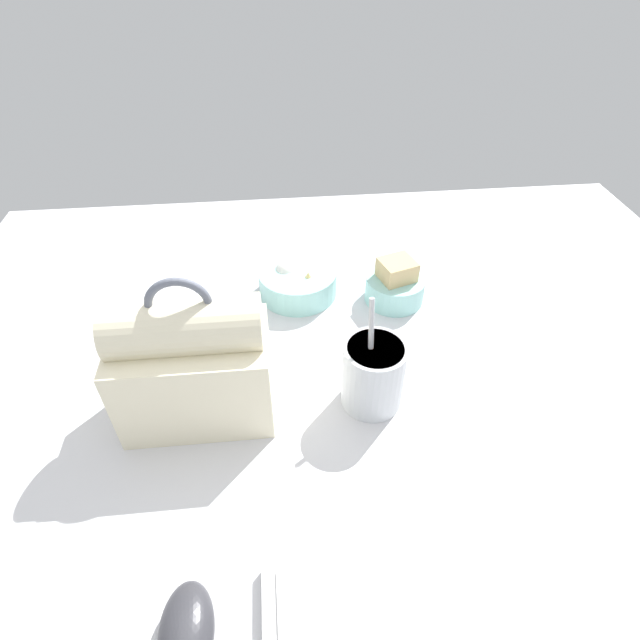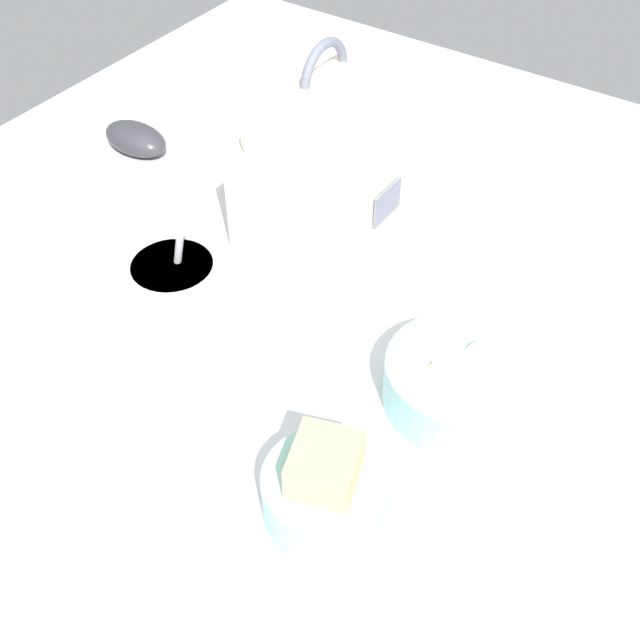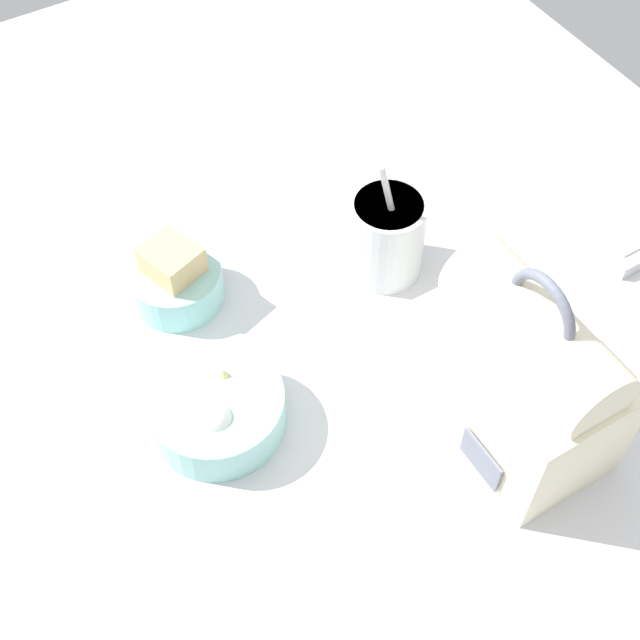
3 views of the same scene
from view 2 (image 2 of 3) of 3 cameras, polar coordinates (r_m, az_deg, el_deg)
name	(u,v)px [view 2 (image 2 of 3)]	position (r cm, az deg, el deg)	size (l,w,h in cm)	color
desk_surface	(252,369)	(79.30, -4.86, -3.52)	(140.00, 110.00, 2.00)	silver
lunch_bag	(324,160)	(89.19, 0.29, 11.34)	(19.67, 12.28, 22.63)	#EFE5C1
soup_cup	(178,304)	(77.51, -10.04, 1.16)	(8.57, 8.57, 17.17)	silver
bento_bowl_sandwich	(325,489)	(65.72, 0.34, -11.93)	(10.26, 10.26, 8.10)	#93D1CC
bento_bowl_snacks	(458,381)	(74.35, 9.81, -4.29)	(13.81, 13.81, 6.09)	#93D1CC
computer_mouse	(136,139)	(108.68, -12.98, 12.46)	(5.34, 9.37, 3.83)	#333338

